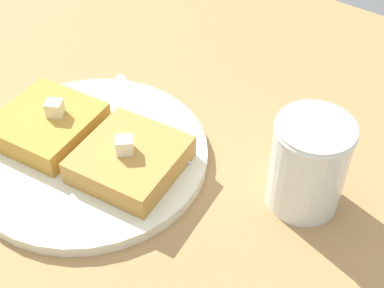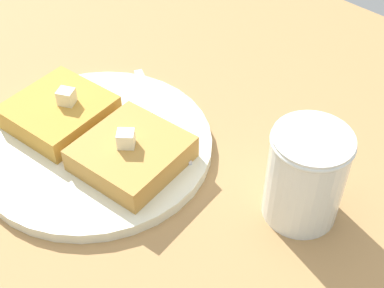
% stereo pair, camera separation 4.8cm
% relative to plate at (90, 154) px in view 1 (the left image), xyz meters
% --- Properties ---
extents(table_surface, '(1.00, 1.00, 0.03)m').
position_rel_plate_xyz_m(table_surface, '(0.03, -0.06, -0.02)').
color(table_surface, '#9F7647').
rests_on(table_surface, ground).
extents(plate, '(0.23, 0.23, 0.01)m').
position_rel_plate_xyz_m(plate, '(0.00, 0.00, 0.00)').
color(plate, silver).
rests_on(plate, table_surface).
extents(toast_slice_left, '(0.10, 0.10, 0.02)m').
position_rel_plate_xyz_m(toast_slice_left, '(-0.05, -0.01, 0.02)').
color(toast_slice_left, '#B98632').
rests_on(toast_slice_left, plate).
extents(toast_slice_middle, '(0.10, 0.10, 0.02)m').
position_rel_plate_xyz_m(toast_slice_middle, '(0.05, 0.01, 0.02)').
color(toast_slice_middle, '#B1803A').
rests_on(toast_slice_middle, plate).
extents(butter_pat_primary, '(0.02, 0.02, 0.02)m').
position_rel_plate_xyz_m(butter_pat_primary, '(-0.04, 0.00, 0.04)').
color(butter_pat_primary, beige).
rests_on(butter_pat_primary, toast_slice_left).
extents(butter_pat_secondary, '(0.02, 0.02, 0.02)m').
position_rel_plate_xyz_m(butter_pat_secondary, '(0.05, 0.00, 0.04)').
color(butter_pat_secondary, '#F5EFCB').
rests_on(butter_pat_secondary, toast_slice_middle).
extents(fork, '(0.15, 0.08, 0.00)m').
position_rel_plate_xyz_m(fork, '(0.03, 0.07, 0.01)').
color(fork, silver).
rests_on(fork, plate).
extents(syrup_jar, '(0.07, 0.07, 0.09)m').
position_rel_plate_xyz_m(syrup_jar, '(0.19, 0.08, 0.03)').
color(syrup_jar, '#48220D').
rests_on(syrup_jar, table_surface).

